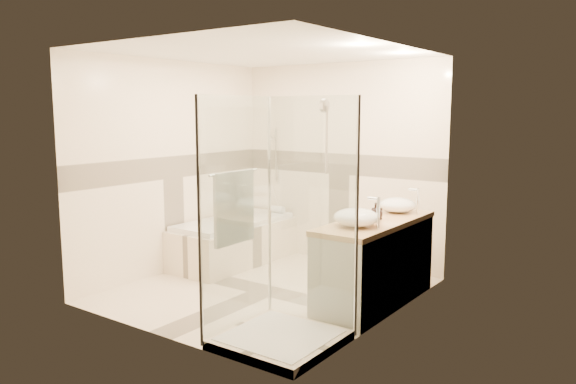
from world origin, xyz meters
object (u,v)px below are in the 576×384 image
Objects in this scene: amenity_bottle_a at (377,211)px; amenity_bottle_b at (376,211)px; shower_enclosure at (274,281)px; vanity at (375,262)px; vessel_sink_far at (356,217)px; bathtub at (234,239)px; vessel_sink_near at (397,205)px.

amenity_bottle_b is at bearing -90.00° from amenity_bottle_a.
vanity is at bearing 77.03° from shower_enclosure.
vanity is 3.82× the size of vessel_sink_far.
bathtub is 4.42× the size of vessel_sink_near.
bathtub is 2.33m from vessel_sink_far.
amenity_bottle_b reaches higher than bathtub.
vanity is at bearing 86.88° from vessel_sink_far.
amenity_bottle_b is at bearing 90.00° from vessel_sink_far.
bathtub is at bearing 138.90° from shower_enclosure.
amenity_bottle_a and amenity_bottle_b have the same top height.
shower_enclosure reaches higher than vessel_sink_far.
bathtub is at bearing 172.23° from amenity_bottle_a.
amenity_bottle_b is (0.00, -0.02, 0.00)m from amenity_bottle_a.
amenity_bottle_b reaches higher than vanity.
bathtub is 2.24m from amenity_bottle_b.
vessel_sink_near is 0.48m from amenity_bottle_a.
vessel_sink_far is 2.55× the size of amenity_bottle_a.
vessel_sink_far is 0.43m from amenity_bottle_a.
amenity_bottle_a reaches higher than vessel_sink_near.
bathtub is 10.23× the size of amenity_bottle_a.
shower_enclosure is 1.42m from amenity_bottle_a.
amenity_bottle_a is at bearing 108.55° from vanity.
vessel_sink_far is at bearing -90.00° from amenity_bottle_b.
bathtub is 10.18× the size of amenity_bottle_b.
shower_enclosure is 12.27× the size of amenity_bottle_a.
amenity_bottle_a is 0.02m from amenity_bottle_b.
vessel_sink_far is at bearing -90.00° from amenity_bottle_a.
bathtub is 2.24m from amenity_bottle_a.
vessel_sink_near is 2.30× the size of amenity_bottle_b.
amenity_bottle_a is (2.13, -0.29, 0.63)m from bathtub.
vessel_sink_far is (0.27, 0.90, 0.43)m from shower_enclosure.
bathtub is at bearing 161.40° from vessel_sink_far.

